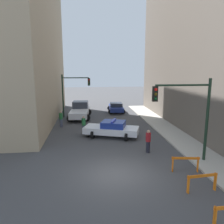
{
  "coord_description": "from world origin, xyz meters",
  "views": [
    {
      "loc": [
        -1.52,
        -11.35,
        5.88
      ],
      "look_at": [
        0.69,
        7.49,
        2.11
      ],
      "focal_mm": 35.0,
      "sensor_mm": 36.0,
      "label": 1
    }
  ],
  "objects_px": {
    "parked_car_near": "(116,107)",
    "pedestrian_sidewalk": "(148,141)",
    "barrier_back": "(185,162)",
    "pedestrian_corner": "(61,119)",
    "traffic_light_far": "(72,89)",
    "traffic_light_near": "(190,108)",
    "white_truck": "(80,110)",
    "police_car": "(112,129)",
    "barrier_mid": "(202,180)",
    "pedestrian_crossing": "(84,125)"
  },
  "relations": [
    {
      "from": "parked_car_near",
      "to": "pedestrian_sidewalk",
      "type": "relative_size",
      "value": 2.65
    },
    {
      "from": "pedestrian_sidewalk",
      "to": "barrier_back",
      "type": "relative_size",
      "value": 1.04
    },
    {
      "from": "pedestrian_corner",
      "to": "barrier_back",
      "type": "xyz_separation_m",
      "value": [
        8.24,
        -10.99,
        -0.24
      ]
    },
    {
      "from": "traffic_light_far",
      "to": "parked_car_near",
      "type": "height_order",
      "value": "traffic_light_far"
    },
    {
      "from": "traffic_light_near",
      "to": "white_truck",
      "type": "height_order",
      "value": "traffic_light_near"
    },
    {
      "from": "white_truck",
      "to": "traffic_light_far",
      "type": "bearing_deg",
      "value": 148.35
    },
    {
      "from": "white_truck",
      "to": "pedestrian_corner",
      "type": "xyz_separation_m",
      "value": [
        -1.82,
        -4.1,
        -0.04
      ]
    },
    {
      "from": "traffic_light_near",
      "to": "police_car",
      "type": "relative_size",
      "value": 1.03
    },
    {
      "from": "traffic_light_near",
      "to": "barrier_mid",
      "type": "xyz_separation_m",
      "value": [
        -0.8,
        -3.34,
        -2.91
      ]
    },
    {
      "from": "traffic_light_far",
      "to": "barrier_mid",
      "type": "distance_m",
      "value": 19.46
    },
    {
      "from": "barrier_mid",
      "to": "parked_car_near",
      "type": "bearing_deg",
      "value": 94.13
    },
    {
      "from": "white_truck",
      "to": "pedestrian_sidewalk",
      "type": "xyz_separation_m",
      "value": [
        5.1,
        -11.92,
        -0.04
      ]
    },
    {
      "from": "pedestrian_crossing",
      "to": "pedestrian_sidewalk",
      "type": "bearing_deg",
      "value": 171.29
    },
    {
      "from": "police_car",
      "to": "parked_car_near",
      "type": "bearing_deg",
      "value": 9.21
    },
    {
      "from": "police_car",
      "to": "pedestrian_corner",
      "type": "distance_m",
      "value": 6.16
    },
    {
      "from": "pedestrian_corner",
      "to": "barrier_mid",
      "type": "height_order",
      "value": "pedestrian_corner"
    },
    {
      "from": "traffic_light_far",
      "to": "pedestrian_corner",
      "type": "xyz_separation_m",
      "value": [
        -0.88,
        -4.77,
        -2.54
      ]
    },
    {
      "from": "traffic_light_far",
      "to": "police_car",
      "type": "distance_m",
      "value": 9.86
    },
    {
      "from": "traffic_light_near",
      "to": "parked_car_near",
      "type": "bearing_deg",
      "value": 97.64
    },
    {
      "from": "police_car",
      "to": "white_truck",
      "type": "xyz_separation_m",
      "value": [
        -2.96,
        7.98,
        0.18
      ]
    },
    {
      "from": "white_truck",
      "to": "parked_car_near",
      "type": "distance_m",
      "value": 5.7
    },
    {
      "from": "traffic_light_near",
      "to": "traffic_light_far",
      "type": "height_order",
      "value": "traffic_light_near"
    },
    {
      "from": "traffic_light_near",
      "to": "white_truck",
      "type": "bearing_deg",
      "value": 117.12
    },
    {
      "from": "pedestrian_sidewalk",
      "to": "pedestrian_crossing",
      "type": "bearing_deg",
      "value": -130.72
    },
    {
      "from": "white_truck",
      "to": "barrier_back",
      "type": "xyz_separation_m",
      "value": [
        6.42,
        -15.08,
        -0.29
      ]
    },
    {
      "from": "parked_car_near",
      "to": "pedestrian_crossing",
      "type": "xyz_separation_m",
      "value": [
        -4.31,
        -9.86,
        0.19
      ]
    },
    {
      "from": "traffic_light_far",
      "to": "barrier_back",
      "type": "height_order",
      "value": "traffic_light_far"
    },
    {
      "from": "police_car",
      "to": "barrier_back",
      "type": "distance_m",
      "value": 7.9
    },
    {
      "from": "pedestrian_crossing",
      "to": "barrier_mid",
      "type": "height_order",
      "value": "pedestrian_crossing"
    },
    {
      "from": "barrier_back",
      "to": "traffic_light_near",
      "type": "bearing_deg",
      "value": 61.67
    },
    {
      "from": "pedestrian_corner",
      "to": "pedestrian_sidewalk",
      "type": "height_order",
      "value": "same"
    },
    {
      "from": "barrier_back",
      "to": "white_truck",
      "type": "bearing_deg",
      "value": 113.05
    },
    {
      "from": "white_truck",
      "to": "traffic_light_near",
      "type": "bearing_deg",
      "value": -59.1
    },
    {
      "from": "pedestrian_crossing",
      "to": "police_car",
      "type": "bearing_deg",
      "value": -165.98
    },
    {
      "from": "traffic_light_near",
      "to": "parked_car_near",
      "type": "relative_size",
      "value": 1.18
    },
    {
      "from": "traffic_light_far",
      "to": "white_truck",
      "type": "xyz_separation_m",
      "value": [
        0.94,
        -0.67,
        -2.49
      ]
    },
    {
      "from": "traffic_light_near",
      "to": "pedestrian_sidewalk",
      "type": "relative_size",
      "value": 3.13
    },
    {
      "from": "white_truck",
      "to": "pedestrian_sidewalk",
      "type": "relative_size",
      "value": 3.33
    },
    {
      "from": "white_truck",
      "to": "barrier_back",
      "type": "relative_size",
      "value": 3.47
    },
    {
      "from": "white_truck",
      "to": "pedestrian_crossing",
      "type": "xyz_separation_m",
      "value": [
        0.51,
        -6.83,
        -0.04
      ]
    },
    {
      "from": "traffic_light_near",
      "to": "barrier_mid",
      "type": "height_order",
      "value": "traffic_light_near"
    },
    {
      "from": "pedestrian_corner",
      "to": "pedestrian_sidewalk",
      "type": "relative_size",
      "value": 1.0
    },
    {
      "from": "pedestrian_crossing",
      "to": "traffic_light_near",
      "type": "bearing_deg",
      "value": 172.39
    },
    {
      "from": "traffic_light_far",
      "to": "white_truck",
      "type": "bearing_deg",
      "value": -35.44
    },
    {
      "from": "police_car",
      "to": "barrier_mid",
      "type": "relative_size",
      "value": 3.16
    },
    {
      "from": "barrier_mid",
      "to": "pedestrian_sidewalk",
      "type": "bearing_deg",
      "value": 102.65
    },
    {
      "from": "police_car",
      "to": "barrier_mid",
      "type": "height_order",
      "value": "police_car"
    },
    {
      "from": "pedestrian_crossing",
      "to": "barrier_mid",
      "type": "relative_size",
      "value": 1.04
    },
    {
      "from": "traffic_light_near",
      "to": "police_car",
      "type": "distance_m",
      "value": 7.69
    },
    {
      "from": "pedestrian_sidewalk",
      "to": "pedestrian_corner",
      "type": "bearing_deg",
      "value": -131.26
    }
  ]
}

